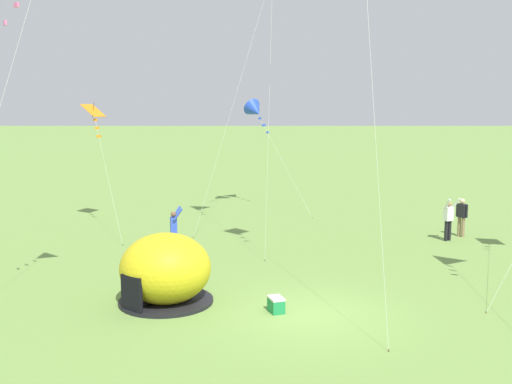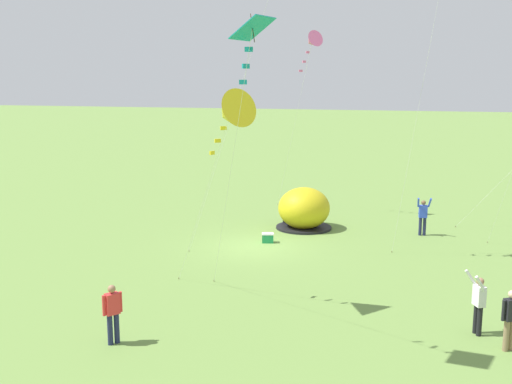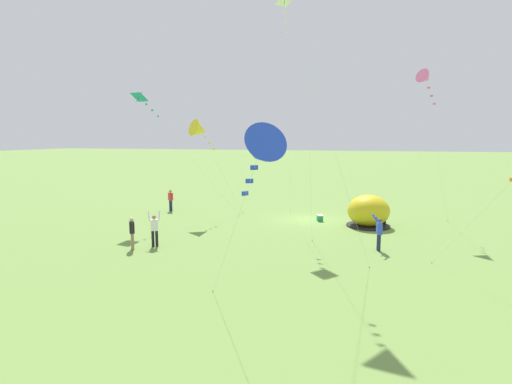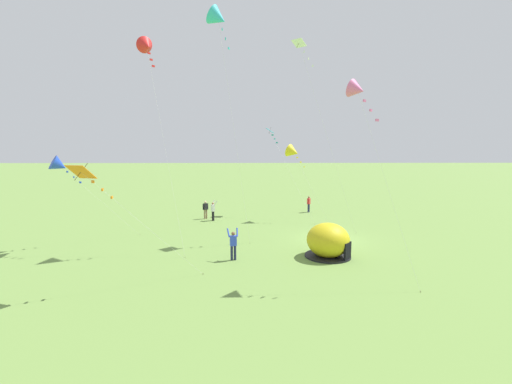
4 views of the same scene
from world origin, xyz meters
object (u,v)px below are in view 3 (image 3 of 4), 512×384
at_px(person_strolling, 171,199).
at_px(kite_white, 285,11).
at_px(kite_blue, 260,151).
at_px(kite_yellow, 200,130).
at_px(person_far_back, 132,231).
at_px(kite_pink, 425,78).
at_px(cooler_box, 320,218).
at_px(kite_teal, 143,101).
at_px(person_arms_raised, 379,232).
at_px(popup_tent, 369,211).
at_px(person_center_field, 155,228).

bearing_deg(person_strolling, kite_white, 166.05).
relative_size(kite_blue, kite_yellow, 0.87).
height_order(person_far_back, kite_pink, kite_pink).
xyz_separation_m(cooler_box, person_far_back, (8.59, 9.83, 0.74)).
relative_size(kite_teal, kite_pink, 0.88).
xyz_separation_m(person_strolling, person_arms_raised, (-15.64, 7.19, 0.03)).
bearing_deg(cooler_box, kite_white, 38.46).
bearing_deg(popup_tent, kite_pink, -170.48).
xyz_separation_m(person_center_field, person_far_back, (0.85, 0.81, -0.03)).
distance_m(person_center_field, person_strolling, 10.45).
bearing_deg(kite_blue, kite_yellow, -61.90).
xyz_separation_m(person_strolling, kite_blue, (-12.45, 18.83, 4.54)).
distance_m(popup_tent, person_center_field, 13.72).
bearing_deg(kite_blue, person_arms_raised, -105.30).
height_order(person_strolling, person_far_back, same).
distance_m(person_arms_raised, kite_blue, 12.88).
xyz_separation_m(kite_pink, kite_yellow, (14.64, 1.25, -3.13)).
bearing_deg(person_arms_raised, person_strolling, -24.70).
distance_m(person_center_field, kite_pink, 18.59).
xyz_separation_m(kite_blue, kite_teal, (12.14, -14.84, 2.70)).
height_order(popup_tent, kite_teal, kite_teal).
height_order(cooler_box, kite_white, kite_white).
bearing_deg(kite_pink, kite_blue, 72.26).
height_order(popup_tent, person_strolling, popup_tent).
relative_size(kite_teal, kite_yellow, 1.25).
bearing_deg(popup_tent, kite_blue, 81.32).
distance_m(popup_tent, cooler_box, 3.45).
bearing_deg(kite_yellow, kite_pink, -175.10).
relative_size(person_strolling, kite_blue, 0.28).
bearing_deg(kite_pink, kite_yellow, 4.90).
bearing_deg(cooler_box, person_strolling, -2.82).
height_order(person_strolling, kite_yellow, kite_yellow).
bearing_deg(popup_tent, kite_yellow, 3.65).
relative_size(person_strolling, kite_white, 0.12).
relative_size(popup_tent, kite_blue, 0.45).
bearing_deg(kite_teal, cooler_box, -163.56).
bearing_deg(person_center_field, kite_white, -127.18).
relative_size(popup_tent, kite_teal, 0.32).
xyz_separation_m(person_center_field, person_arms_raised, (-11.53, -2.42, 0.00)).
distance_m(person_strolling, kite_pink, 20.09).
xyz_separation_m(kite_white, kite_pink, (-8.60, -1.49, -4.25)).
bearing_deg(person_far_back, kite_pink, -147.47).
height_order(person_center_field, person_far_back, person_center_field).
xyz_separation_m(popup_tent, kite_blue, (2.66, 17.42, 4.51)).
bearing_deg(person_far_back, person_center_field, -136.17).
bearing_deg(person_far_back, cooler_box, -131.13).
distance_m(person_arms_raised, kite_yellow, 14.14).
relative_size(popup_tent, kite_white, 0.19).
distance_m(person_center_field, person_arms_raised, 11.78).
xyz_separation_m(person_center_field, kite_yellow, (0.56, -7.46, 5.33)).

